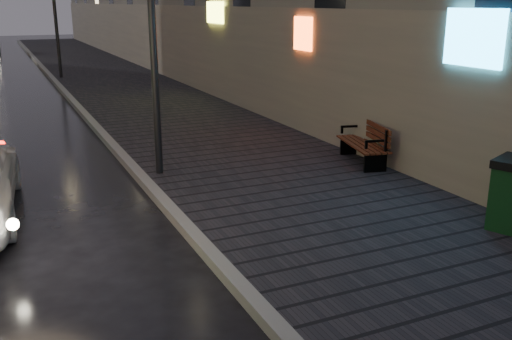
# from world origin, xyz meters

# --- Properties ---
(sidewalk) EXTENTS (4.60, 58.00, 0.15)m
(sidewalk) POSITION_xyz_m (3.90, 21.00, 0.07)
(sidewalk) COLOR black
(sidewalk) RESTS_ON ground
(curb) EXTENTS (0.20, 58.00, 0.15)m
(curb) POSITION_xyz_m (1.50, 21.00, 0.07)
(curb) COLOR slate
(curb) RESTS_ON ground
(bench) EXTENTS (0.93, 1.73, 0.84)m
(bench) POSITION_xyz_m (5.91, 4.94, 0.57)
(bench) COLOR black
(bench) RESTS_ON sidewalk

